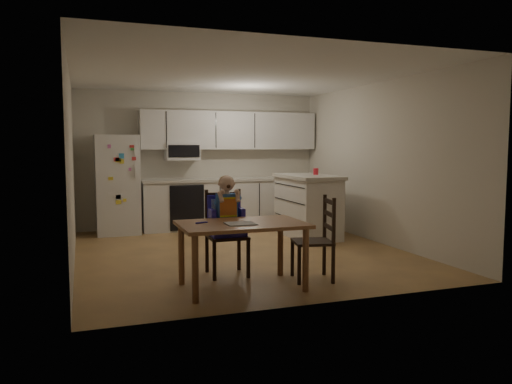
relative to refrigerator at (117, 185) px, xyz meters
The scene contains 10 objects.
room 2.31m from the refrigerator, 47.16° to the right, with size 4.52×5.01×2.51m.
refrigerator is the anchor object (origin of this frame).
kitchen_run 2.05m from the refrigerator, ahead, with size 3.37×0.62×2.15m.
kitchen_island 3.28m from the refrigerator, 24.27° to the right, with size 0.73×1.40×1.03m.
red_cup 3.41m from the refrigerator, 23.01° to the right, with size 0.09×0.09×0.11m, color red.
dining_table 4.03m from the refrigerator, 75.54° to the right, with size 1.32×0.85×0.70m.
napkin 4.10m from the refrigerator, 76.51° to the right, with size 0.30×0.26×0.01m, color #AFAFB4.
toddler_spoon 3.85m from the refrigerator, 81.31° to the right, with size 0.02×0.02×0.12m, color #2C23AA.
chair_booster 3.43m from the refrigerator, 72.94° to the right, with size 0.45×0.45×1.17m.
chair_side 4.34m from the refrigerator, 63.26° to the right, with size 0.50×0.50×0.95m.
Camera 1 is at (-2.14, -6.71, 1.51)m, focal length 35.00 mm.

